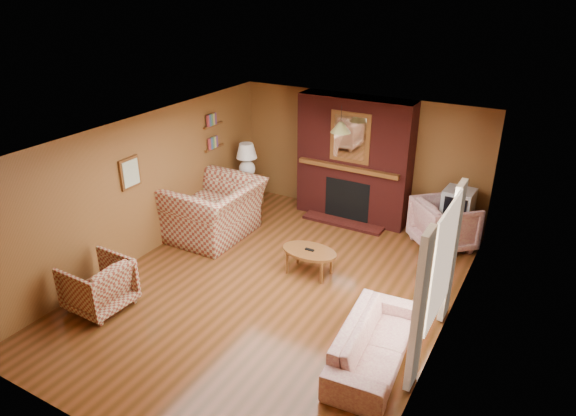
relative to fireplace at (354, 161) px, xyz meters
The scene contains 20 objects.
floor 3.21m from the fireplace, 90.00° to the right, with size 6.50×6.50×0.00m, color #49290F.
ceiling 3.22m from the fireplace, 90.00° to the right, with size 6.50×6.50×0.00m, color white.
wall_back 0.27m from the fireplace, 90.00° to the left, with size 6.50×6.50×0.00m, color brown.
wall_front 6.23m from the fireplace, 90.00° to the right, with size 6.50×6.50×0.00m, color brown.
wall_left 3.89m from the fireplace, 129.95° to the right, with size 6.50×6.50×0.00m, color brown.
wall_right 3.89m from the fireplace, 50.05° to the right, with size 6.50×6.50×0.00m, color brown.
fireplace is the anchor object (origin of this frame).
window_right 4.02m from the fireplace, 52.40° to the right, with size 0.10×1.85×2.00m.
bookshelf 2.72m from the fireplace, 156.05° to the right, with size 0.09×0.55×0.71m.
botanical_print 4.12m from the fireplace, 126.90° to the right, with size 0.05×0.40×0.50m.
pendant_light 1.07m from the fireplace, 90.00° to the right, with size 0.36×0.36×0.48m.
plaid_loveseat 2.79m from the fireplace, 133.02° to the right, with size 1.59×1.39×1.04m, color maroon.
plaid_armchair 5.08m from the fireplace, 112.87° to the right, with size 0.80×0.83×0.75m, color maroon.
floral_sofa 4.31m from the fireplace, 63.18° to the right, with size 1.88×0.73×0.55m, color beige.
floral_armchair 2.06m from the fireplace, 10.05° to the right, with size 0.93×0.96×0.87m, color beige.
coffee_table 2.46m from the fireplace, 83.74° to the right, with size 0.92×0.57×0.44m.
side_table 2.33m from the fireplace, 165.71° to the right, with size 0.48×0.48×0.65m, color brown.
table_lamp 2.17m from the fireplace, 165.71° to the right, with size 0.42×0.42×0.70m.
tv_stand 2.24m from the fireplace, ahead, with size 0.55×0.50×0.60m, color black.
crt_tv 2.09m from the fireplace, ahead, with size 0.52×0.52×0.46m.
Camera 1 is at (3.47, -5.71, 4.41)m, focal length 32.00 mm.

